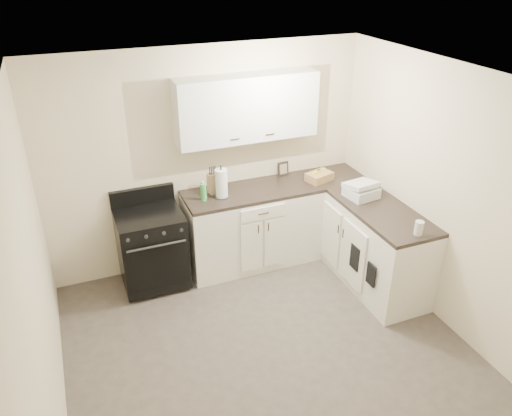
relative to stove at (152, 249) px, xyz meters
name	(u,v)px	position (x,y,z in m)	size (l,w,h in m)	color
floor	(270,353)	(0.76, -1.48, -0.46)	(3.60, 3.60, 0.00)	#473F38
ceiling	(274,85)	(0.76, -1.48, 2.04)	(3.60, 3.60, 0.00)	white
wall_back	(207,160)	(0.76, 0.32, 0.79)	(3.60, 3.60, 0.00)	beige
wall_right	(448,201)	(2.56, -1.48, 0.79)	(3.60, 3.60, 0.00)	beige
wall_left	(35,288)	(-1.04, -1.48, 0.79)	(3.60, 3.60, 0.00)	beige
wall_front	(411,405)	(0.76, -3.28, 0.79)	(3.60, 3.60, 0.00)	beige
base_cabinets_back	(253,228)	(1.18, 0.02, -0.01)	(1.55, 0.60, 0.90)	white
base_cabinets_right	(362,237)	(2.26, -0.63, -0.01)	(0.60, 1.90, 0.90)	white
countertop_back	(253,192)	(1.18, 0.02, 0.46)	(1.55, 0.60, 0.04)	black
countertop_right	(366,200)	(2.26, -0.63, 0.46)	(0.60, 1.90, 0.04)	black
upper_cabinets	(247,108)	(1.18, 0.18, 1.38)	(1.55, 0.30, 0.70)	silver
stove	(152,249)	(0.00, 0.00, 0.00)	(0.69, 0.59, 0.84)	black
knife_block	(213,184)	(0.75, 0.12, 0.59)	(0.10, 0.09, 0.23)	tan
paper_towel	(221,183)	(0.81, -0.01, 0.64)	(0.13, 0.13, 0.32)	white
soap_bottle	(203,192)	(0.60, -0.01, 0.58)	(0.07, 0.07, 0.20)	green
picture_frame	(283,169)	(1.67, 0.27, 0.56)	(0.13, 0.02, 0.17)	black
wicker_basket	(319,177)	(1.99, -0.03, 0.53)	(0.29, 0.20, 0.10)	#A77A4F
countertop_grill	(361,192)	(2.21, -0.58, 0.54)	(0.31, 0.29, 0.11)	silver
glass_jar	(419,228)	(2.28, -1.47, 0.55)	(0.08, 0.08, 0.14)	silver
oven_mitt_near	(371,275)	(1.93, -1.29, -0.01)	(0.02, 0.14, 0.24)	black
oven_mitt_far	(355,258)	(1.93, -0.99, 0.01)	(0.02, 0.16, 0.27)	black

